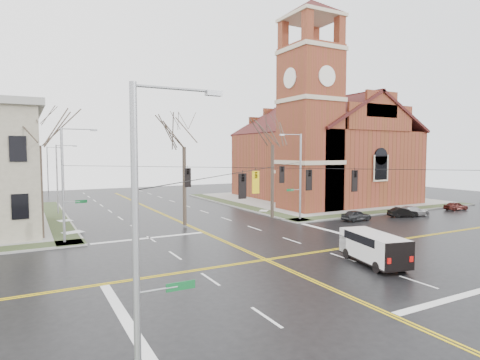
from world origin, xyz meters
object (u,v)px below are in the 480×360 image
streetlight_north_a (58,176)px  parked_car_a (356,215)px  cargo_van (372,246)px  tree_ne (273,140)px  streetlight_north_b (49,170)px  parked_car_d (456,206)px  tree_nw_near (184,142)px  parked_car_c (413,211)px  signal_pole_nw (65,181)px  church (318,144)px  tree_nw_far (39,139)px  signal_pole_sw (142,235)px  signal_pole_ne (299,174)px  parked_car_b (403,212)px

streetlight_north_a → parked_car_a: 33.72m
cargo_van → tree_ne: bearing=90.4°
streetlight_north_b → parked_car_d: size_ratio=2.58×
tree_nw_near → streetlight_north_a: bearing=125.8°
streetlight_north_a → tree_nw_near: size_ratio=0.70×
parked_car_d → parked_car_a: bearing=98.7°
parked_car_c → tree_nw_near: bearing=89.8°
tree_nw_near → tree_ne: size_ratio=0.97×
parked_car_d → tree_ne: size_ratio=0.26×
streetlight_north_a → tree_ne: tree_ne is taller
signal_pole_nw → streetlight_north_a: (0.67, 16.50, -0.48)m
cargo_van → parked_car_d: size_ratio=1.79×
parked_car_c → parked_car_d: 8.61m
church → parked_car_c: size_ratio=7.07×
parked_car_d → tree_ne: tree_ne is taller
parked_car_d → cargo_van: bearing=123.3°
tree_nw_far → parked_car_a: bearing=-10.9°
signal_pole_sw → streetlight_north_b: (0.67, 59.50, -0.48)m
tree_nw_far → parked_car_c: bearing=-9.6°
signal_pole_ne → parked_car_a: (5.21, -3.07, -4.37)m
signal_pole_nw → parked_car_d: signal_pole_nw is taller
parked_car_a → tree_nw_near: 19.50m
signal_pole_nw → parked_car_c: signal_pole_nw is taller
streetlight_north_b → tree_ne: 39.92m
signal_pole_ne → streetlight_north_b: size_ratio=1.12×
parked_car_b → parked_car_a: bearing=103.1°
parked_car_a → tree_nw_near: bearing=71.0°
cargo_van → tree_nw_far: (-18.57, 18.13, 7.11)m
streetlight_north_a → streetlight_north_b: bearing=90.0°
cargo_van → parked_car_c: 22.37m
parked_car_a → parked_car_d: size_ratio=1.10×
parked_car_b → parked_car_c: size_ratio=0.83×
streetlight_north_b → tree_ne: size_ratio=0.68×
cargo_van → parked_car_a: cargo_van is taller
parked_car_b → tree_nw_near: 25.40m
streetlight_north_a → parked_car_b: size_ratio=2.48×
signal_pole_sw → parked_car_c: size_ratio=2.31×
parked_car_c → tree_nw_far: size_ratio=0.34×
tree_nw_far → parked_car_d: bearing=-7.2°
streetlight_north_a → parked_car_c: size_ratio=2.06×
parked_car_c → parked_car_d: parked_car_c is taller
signal_pole_nw → parked_car_b: 34.68m
streetlight_north_b → parked_car_a: 48.17m
church → parked_car_b: size_ratio=8.53×
signal_pole_nw → tree_nw_near: (10.80, 2.47, 3.29)m
parked_car_b → tree_nw_near: size_ratio=0.28×
signal_pole_sw → tree_nw_far: 25.87m
tree_nw_far → streetlight_north_b: bearing=86.1°
cargo_van → tree_ne: (3.86, 17.78, 7.33)m
tree_ne → streetlight_north_a: bearing=144.7°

